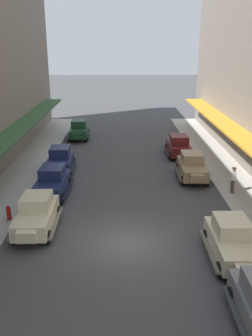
{
  "coord_description": "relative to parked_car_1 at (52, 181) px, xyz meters",
  "views": [
    {
      "loc": [
        -0.29,
        -15.53,
        9.16
      ],
      "look_at": [
        0.0,
        6.0,
        1.8
      ],
      "focal_mm": 39.05,
      "sensor_mm": 36.0,
      "label": 1
    }
  ],
  "objects": [
    {
      "name": "pedestrian_0",
      "position": [
        11.41,
        -0.1,
        0.07
      ],
      "size": [
        0.36,
        0.28,
        1.67
      ],
      "color": "#4C4238",
      "rests_on": "sidewalk_right"
    },
    {
      "name": "parked_car_5",
      "position": [
        0.09,
        14.63,
        0.0
      ],
      "size": [
        2.22,
        4.29,
        1.84
      ],
      "color": "#193D23",
      "rests_on": "ground"
    },
    {
      "name": "fire_hydrant",
      "position": [
        -1.69,
        -3.7,
        -0.38
      ],
      "size": [
        0.24,
        0.24,
        0.82
      ],
      "color": "#B21E19",
      "rests_on": "sidewalk_left"
    },
    {
      "name": "parked_car_2",
      "position": [
        9.25,
        -7.35,
        0.0
      ],
      "size": [
        2.19,
        4.28,
        1.84
      ],
      "color": "beige",
      "rests_on": "ground"
    },
    {
      "name": "ground_plane",
      "position": [
        4.66,
        -5.99,
        -0.94
      ],
      "size": [
        200.0,
        200.0,
        0.0
      ],
      "primitive_type": "plane",
      "color": "#424244"
    },
    {
      "name": "parked_car_7",
      "position": [
        0.01,
        -4.56,
        0.0
      ],
      "size": [
        2.14,
        4.26,
        1.84
      ],
      "color": "beige",
      "rests_on": "ground"
    },
    {
      "name": "parked_car_3",
      "position": [
        9.39,
        2.94,
        0.0
      ],
      "size": [
        2.23,
        4.29,
        1.84
      ],
      "color": "#997F5B",
      "rests_on": "ground"
    },
    {
      "name": "parked_car_4",
      "position": [
        9.25,
        8.51,
        0.0
      ],
      "size": [
        2.16,
        4.27,
        1.84
      ],
      "color": "#591919",
      "rests_on": "ground"
    },
    {
      "name": "parked_car_1",
      "position": [
        0.0,
        0.0,
        0.0
      ],
      "size": [
        2.28,
        4.31,
        1.84
      ],
      "color": "#19234C",
      "rests_on": "ground"
    },
    {
      "name": "parked_car_6",
      "position": [
        -0.22,
        4.59,
        0.0
      ],
      "size": [
        2.24,
        4.3,
        1.84
      ],
      "color": "#19234C",
      "rests_on": "ground"
    }
  ]
}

